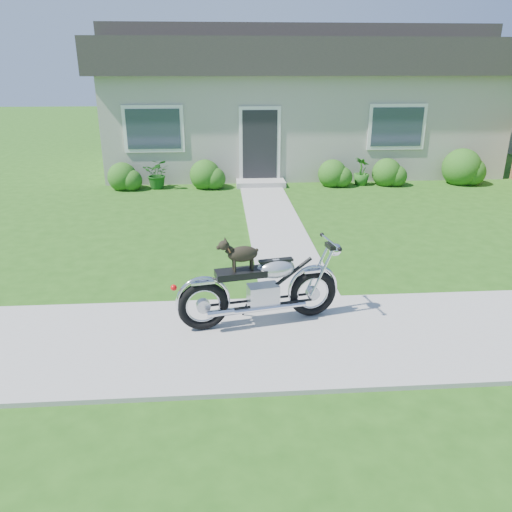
# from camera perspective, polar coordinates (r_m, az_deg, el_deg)

# --- Properties ---
(ground) EXTENTS (80.00, 80.00, 0.00)m
(ground) POSITION_cam_1_polar(r_m,az_deg,el_deg) (6.97, 19.07, -8.25)
(ground) COLOR #235114
(ground) RESTS_ON ground
(sidewalk) EXTENTS (24.00, 2.20, 0.04)m
(sidewalk) POSITION_cam_1_polar(r_m,az_deg,el_deg) (6.96, 19.09, -8.10)
(sidewalk) COLOR #9E9B93
(sidewalk) RESTS_ON ground
(walkway) EXTENTS (1.20, 8.00, 0.03)m
(walkway) POSITION_cam_1_polar(r_m,az_deg,el_deg) (11.11, 2.05, 3.90)
(walkway) COLOR #9E9B93
(walkway) RESTS_ON ground
(house) EXTENTS (12.60, 7.03, 4.50)m
(house) POSITION_cam_1_polar(r_m,az_deg,el_deg) (17.79, 4.67, 17.29)
(house) COLOR #BBB4A8
(house) RESTS_ON ground
(shrub_row) EXTENTS (10.75, 1.12, 1.12)m
(shrub_row) POSITION_cam_1_polar(r_m,az_deg,el_deg) (14.74, 9.34, 9.45)
(shrub_row) COLOR #275A17
(shrub_row) RESTS_ON ground
(potted_plant_left) EXTENTS (0.84, 0.75, 0.84)m
(potted_plant_left) POSITION_cam_1_polar(r_m,az_deg,el_deg) (14.50, -11.18, 9.22)
(potted_plant_left) COLOR #174E14
(potted_plant_left) RESTS_ON ground
(potted_plant_right) EXTENTS (0.62, 0.62, 0.80)m
(potted_plant_right) POSITION_cam_1_polar(r_m,az_deg,el_deg) (14.97, 11.98, 9.45)
(potted_plant_right) COLOR #26651B
(potted_plant_right) RESTS_ON ground
(motorcycle_with_dog) EXTENTS (2.21, 0.74, 1.20)m
(motorcycle_with_dog) POSITION_cam_1_polar(r_m,az_deg,el_deg) (6.54, 0.70, -3.48)
(motorcycle_with_dog) COLOR black
(motorcycle_with_dog) RESTS_ON sidewalk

